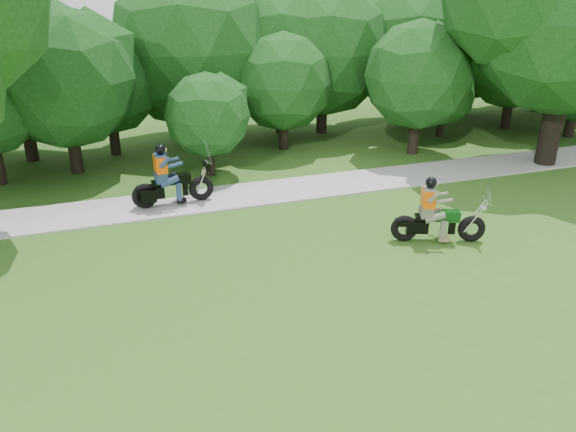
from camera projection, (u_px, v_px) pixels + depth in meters
ground at (405, 313)px, 11.85m from camera, size 100.00×100.00×0.00m
walkway at (282, 191)px, 18.81m from camera, size 60.00×2.20×0.06m
tree_line at (273, 56)px, 23.97m from camera, size 40.20×12.30×7.41m
chopper_motorcycle at (434, 218)px, 14.94m from camera, size 2.48×1.28×1.82m
touring_motorcycle at (168, 183)px, 17.25m from camera, size 2.57×0.83×1.96m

